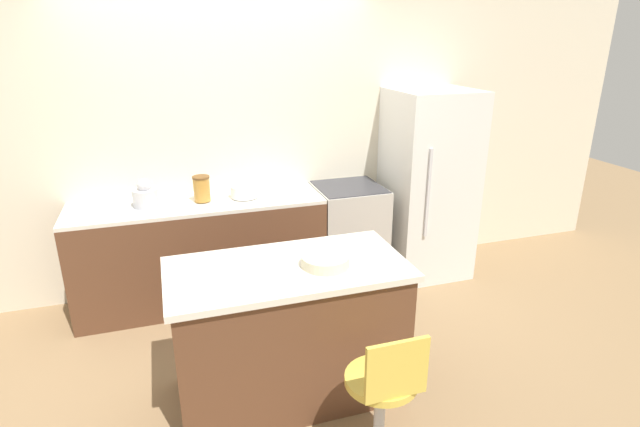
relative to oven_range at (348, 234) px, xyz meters
name	(u,v)px	position (x,y,z in m)	size (l,w,h in m)	color
ground_plane	(247,311)	(-1.02, -0.31, -0.45)	(14.00, 14.00, 0.00)	#8E704C
wall_back	(226,143)	(-1.02, 0.32, 0.85)	(8.00, 0.06, 2.60)	beige
back_counter	(202,252)	(-1.32, 0.00, 0.00)	(2.03, 0.58, 0.91)	brown
kitchen_island	(289,331)	(-0.92, -1.37, 0.00)	(1.42, 0.72, 0.90)	brown
oven_range	(348,234)	(0.00, 0.00, 0.00)	(0.60, 0.60, 0.91)	#B7B2A8
refrigerator	(428,185)	(0.76, -0.05, 0.41)	(0.73, 0.71, 1.73)	silver
stool_chair	(383,401)	(-0.60, -2.07, -0.05)	(0.38, 0.38, 0.85)	#B7B7BC
kettle	(145,195)	(-1.71, -0.01, 0.54)	(0.19, 0.19, 0.22)	silver
mixing_bowl	(244,191)	(-0.94, -0.01, 0.50)	(0.22, 0.22, 0.10)	white
canister_jar	(202,188)	(-1.28, -0.01, 0.56)	(0.14, 0.14, 0.21)	#B77F33
fruit_bowl	(325,261)	(-0.70, -1.43, 0.48)	(0.29, 0.29, 0.06)	beige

